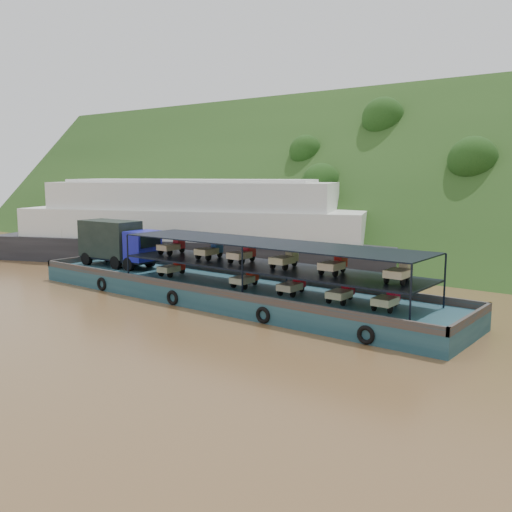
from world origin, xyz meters
The scene contains 4 objects.
ground centered at (0.00, 0.00, 0.00)m, with size 160.00×160.00×0.00m, color brown.
hillside centered at (0.00, 36.00, 0.00)m, with size 140.00×28.00×28.00m, color #1D3914.
cargo_barge centered at (-5.03, 1.32, 1.29)m, with size 35.00×7.18×5.12m.
passenger_ferry centered at (-18.82, 13.63, 3.71)m, with size 43.08×26.03×8.56m.
Camera 1 is at (23.43, -29.36, 9.21)m, focal length 40.00 mm.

